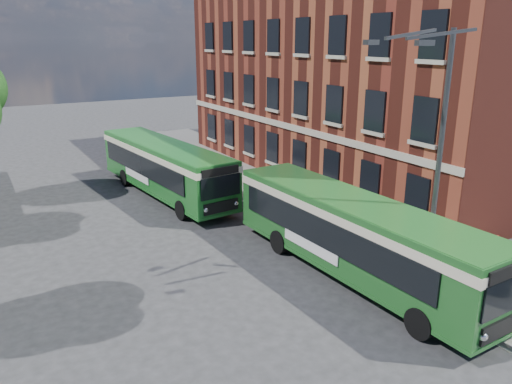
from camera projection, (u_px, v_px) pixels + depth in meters
ground at (279, 294)px, 17.69m from camera, size 120.00×120.00×0.00m
pavement at (307, 200)px, 27.63m from camera, size 6.00×48.00×0.15m
kerb_line at (260, 210)px, 26.19m from camera, size 0.12×48.00×0.01m
brick_office at (362, 65)px, 32.25m from camera, size 12.10×26.00×14.20m
street_lamp at (432, 158)px, 16.94m from camera, size 2.96×2.38×9.00m
bus_stop_sign at (491, 265)px, 16.46m from camera, size 0.35×0.08×2.52m
bus_front at (355, 231)px, 18.52m from camera, size 2.99×12.27×3.02m
bus_rear at (164, 164)px, 28.26m from camera, size 3.73×12.35×3.02m
pedestrian_a at (444, 267)px, 17.27m from camera, size 0.78×0.63×1.85m
pedestrian_b at (443, 252)px, 18.99m from camera, size 0.72×0.56×1.46m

